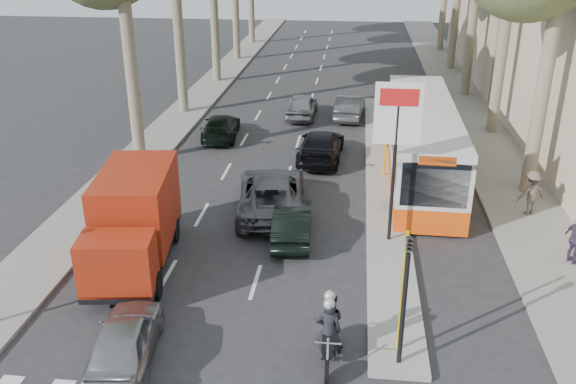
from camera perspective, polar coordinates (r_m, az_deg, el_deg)
name	(u,v)px	position (r m, az deg, el deg)	size (l,w,h in m)	color
ground	(276,322)	(17.15, -1.13, -12.08)	(120.00, 120.00, 0.00)	#28282B
sidewalk_right	(462,98)	(40.63, 15.95, 8.42)	(3.20, 70.00, 0.12)	gray
median_left	(216,81)	(44.12, -6.76, 10.29)	(2.40, 64.00, 0.12)	gray
traffic_island	(383,176)	(26.76, 8.91, 1.46)	(1.50, 26.00, 0.16)	gray
billboard	(396,141)	(19.89, 10.07, 4.72)	(1.50, 12.10, 5.60)	yellow
traffic_light_island	(406,280)	(14.48, 10.97, -8.12)	(0.16, 0.41, 3.60)	black
silver_hatchback	(125,340)	(16.02, -14.99, -13.19)	(1.46, 3.62, 1.23)	#96989D
dark_hatchback	(292,223)	(21.12, 0.40, -2.87)	(1.27, 3.65, 1.20)	black
queue_car_a	(272,193)	(23.07, -1.54, -0.11)	(2.49, 5.40, 1.50)	#4F5257
queue_car_b	(321,146)	(28.43, 3.10, 4.35)	(1.93, 4.74, 1.37)	black
queue_car_c	(302,106)	(35.08, 1.29, 8.08)	(1.62, 4.02, 1.37)	gray
queue_car_d	(350,107)	(35.13, 5.78, 7.95)	(1.41, 4.03, 1.33)	#505358
queue_car_e	(221,127)	(31.70, -6.30, 6.11)	(1.70, 4.17, 1.21)	black
red_truck	(134,219)	(19.74, -14.19, -2.48)	(2.81, 5.81, 2.98)	black
city_bus	(422,140)	(26.79, 12.41, 4.79)	(2.79, 11.92, 3.13)	#F9500D
motorcycle	(329,328)	(15.53, 3.83, -12.59)	(0.79, 2.18, 1.85)	black
pedestrian_far	(531,193)	(24.30, 21.82, -0.06)	(1.10, 0.49, 1.70)	brown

